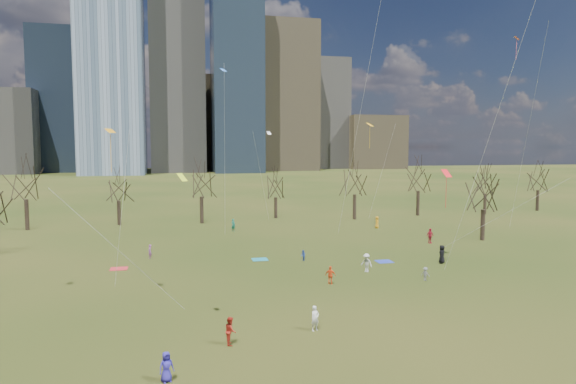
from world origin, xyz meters
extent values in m
plane|color=black|center=(0.00, 0.00, 0.00)|extent=(500.00, 500.00, 0.00)
cube|color=slate|center=(-35.00, 190.00, 59.00)|extent=(26.00, 26.00, 118.00)
cube|color=slate|center=(-8.00, 205.00, 47.50)|extent=(24.00, 24.00, 95.00)
cube|color=#384C66|center=(18.00, 195.00, 52.50)|extent=(22.00, 22.00, 105.00)
cube|color=#726347|center=(45.00, 215.00, 36.00)|extent=(28.00, 28.00, 72.00)
cube|color=#384C66|center=(-60.00, 220.00, 32.50)|extent=(25.00, 25.00, 65.00)
cube|color=slate|center=(70.00, 230.00, 29.00)|extent=(22.00, 22.00, 58.00)
cube|color=#726347|center=(5.00, 240.00, 24.00)|extent=(30.00, 30.00, 48.00)
cube|color=#726347|center=(95.00, 225.00, 14.00)|extent=(30.00, 28.00, 28.00)
cylinder|color=black|center=(-31.00, 39.00, 2.14)|extent=(0.55, 0.55, 4.28)
cylinder|color=black|center=(-19.00, 41.00, 1.80)|extent=(0.52, 0.52, 3.60)
cylinder|color=black|center=(-7.00, 40.00, 2.02)|extent=(0.54, 0.54, 4.05)
cylinder|color=black|center=(5.00, 43.00, 1.69)|extent=(0.51, 0.51, 3.38)
cylinder|color=black|center=(17.00, 39.00, 1.98)|extent=(0.54, 0.54, 3.96)
cylinder|color=black|center=(29.00, 41.00, 2.07)|extent=(0.54, 0.54, 4.14)
cylinder|color=black|center=(41.00, 40.00, 1.75)|extent=(0.52, 0.52, 3.51)
cylinder|color=black|center=(53.00, 42.00, 1.87)|extent=(0.53, 0.53, 3.74)
cylinder|color=black|center=(26.00, 18.00, 1.91)|extent=(0.53, 0.53, 3.83)
cube|color=#17768E|center=(-2.67, 13.29, 0.01)|extent=(1.60, 1.50, 0.03)
cube|color=#2438A9|center=(9.36, 9.58, 0.01)|extent=(1.60, 1.50, 0.03)
cube|color=red|center=(-16.34, 12.26, 0.01)|extent=(1.60, 1.50, 0.03)
imported|color=#2D249F|center=(-11.73, -12.77, 0.76)|extent=(0.87, 0.72, 1.52)
imported|color=white|center=(-2.71, -7.59, 0.79)|extent=(0.68, 0.57, 1.58)
imported|color=#B42619|center=(-8.13, -8.68, 0.82)|extent=(0.66, 0.83, 1.64)
imported|color=slate|center=(9.84, 1.92, 0.60)|extent=(0.80, 0.88, 1.19)
imported|color=#F6511B|center=(1.52, 2.61, 0.77)|extent=(0.97, 0.76, 1.54)
imported|color=black|center=(14.61, 7.60, 0.91)|extent=(0.96, 1.06, 1.82)
imported|color=#9B4D9A|center=(-13.67, 16.38, 0.72)|extent=(0.47, 0.60, 1.44)
imported|color=#2A4AB8|center=(1.52, 11.72, 0.55)|extent=(0.50, 0.60, 1.09)
imported|color=silver|center=(6.05, 5.97, 0.86)|extent=(1.19, 1.26, 1.71)
imported|color=#B0192F|center=(18.68, 17.57, 0.90)|extent=(1.14, 0.72, 1.80)
imported|color=orange|center=(16.95, 29.66, 0.85)|extent=(0.79, 0.96, 1.70)
imported|color=#176A5A|center=(-3.23, 31.58, 0.86)|extent=(0.74, 0.73, 1.71)
plane|color=orange|center=(-15.48, 0.62, 12.63)|extent=(1.04, 1.02, 0.32)
cylinder|color=silver|center=(-14.70, -1.17, 7.01)|extent=(1.59, 3.59, 11.24)
cylinder|color=orange|center=(-15.48, 0.62, 11.05)|extent=(0.04, 0.04, 2.70)
cylinder|color=silver|center=(11.63, -4.05, 12.48)|extent=(2.30, 7.96, 22.16)
plane|color=red|center=(15.56, 8.78, 8.86)|extent=(1.28, 1.06, 0.77)
cylinder|color=silver|center=(18.63, 4.05, 5.13)|extent=(6.15, 9.47, 7.47)
cylinder|color=red|center=(15.56, 8.78, 6.95)|extent=(0.04, 0.04, 3.15)
cylinder|color=silver|center=(9.33, 14.97, 18.72)|extent=(2.93, 9.41, 34.64)
plane|color=#367BE9|center=(-5.43, 20.85, 20.09)|extent=(1.06, 1.02, 0.42)
cylinder|color=silver|center=(-5.62, 18.44, 10.74)|extent=(0.41, 4.84, 18.69)
plane|color=yellow|center=(15.84, 30.07, 14.59)|extent=(1.41, 1.38, 0.52)
cylinder|color=silver|center=(16.66, 27.60, 8.00)|extent=(1.66, 4.96, 13.20)
cylinder|color=yellow|center=(15.84, 30.07, 12.77)|extent=(0.04, 0.04, 3.00)
plane|color=#CEE824|center=(-10.68, -5.83, 9.64)|extent=(0.83, 0.82, 0.48)
cylinder|color=silver|center=(-13.70, -9.36, 5.52)|extent=(6.07, 7.07, 8.25)
plane|color=#F65A6F|center=(30.05, 18.38, 24.71)|extent=(0.69, 0.80, 0.41)
cylinder|color=silver|center=(28.87, 14.22, 13.06)|extent=(2.38, 8.33, 23.32)
cylinder|color=#F65A6F|center=(30.05, 18.38, 23.31)|extent=(0.04, 0.04, 2.40)
plane|color=white|center=(1.61, 30.83, 13.38)|extent=(0.80, 0.67, 0.46)
cylinder|color=silver|center=(-0.23, 26.04, 7.39)|extent=(3.72, 9.60, 11.99)
camera|label=1|loc=(-11.29, -37.71, 11.48)|focal=32.00mm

